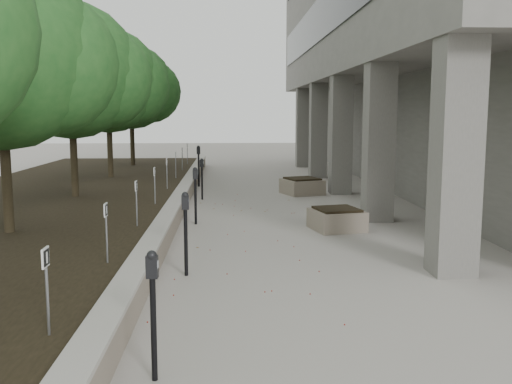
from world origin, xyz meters
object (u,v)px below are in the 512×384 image
object	(u,v)px
parking_meter_2	(186,234)
planter_back	(302,186)
crabapple_tree_2	(2,94)
crabapple_tree_5	(131,105)
planter_front	(337,219)
parking_meter_1	(153,316)
crabapple_tree_4	(108,103)
parking_meter_4	(202,179)
parking_meter_5	(199,166)
crabapple_tree_3	(71,100)
parking_meter_3	(195,196)

from	to	relation	value
parking_meter_2	planter_back	size ratio (longest dim) A/B	1.21
crabapple_tree_2	crabapple_tree_5	size ratio (longest dim) A/B	1.00
planter_back	planter_front	bearing A→B (deg)	-89.51
parking_meter_1	planter_back	xyz separation A→B (m)	(3.29, 13.74, -0.41)
planter_back	crabapple_tree_4	bearing A→B (deg)	163.47
crabapple_tree_4	parking_meter_1	xyz separation A→B (m)	(3.60, -15.79, -2.43)
parking_meter_4	parking_meter_2	bearing A→B (deg)	-70.14
parking_meter_5	planter_back	size ratio (longest dim) A/B	1.29
parking_meter_1	parking_meter_2	size ratio (longest dim) A/B	0.96
crabapple_tree_3	planter_front	distance (m)	8.14
crabapple_tree_3	parking_meter_5	distance (m)	6.54
crabapple_tree_2	planter_back	xyz separation A→B (m)	(6.89, 7.95, -2.84)
parking_meter_1	parking_meter_4	distance (m)	12.62
parking_meter_2	planter_back	bearing A→B (deg)	66.55
parking_meter_2	parking_meter_3	distance (m)	4.59
crabapple_tree_3	parking_meter_1	size ratio (longest dim) A/B	3.93
parking_meter_5	crabapple_tree_4	bearing A→B (deg)	-173.70
planter_front	parking_meter_5	bearing A→B (deg)	113.98
crabapple_tree_2	crabapple_tree_3	xyz separation A→B (m)	(0.00, 5.00, 0.00)
parking_meter_5	parking_meter_4	bearing A→B (deg)	-81.98
crabapple_tree_4	parking_meter_2	distance (m)	12.67
crabapple_tree_3	parking_meter_5	bearing A→B (deg)	57.84
crabapple_tree_2	crabapple_tree_4	xyz separation A→B (m)	(0.00, 10.00, 0.00)
crabapple_tree_5	parking_meter_1	bearing A→B (deg)	-80.17
crabapple_tree_3	parking_meter_2	size ratio (longest dim) A/B	3.76
crabapple_tree_5	planter_front	bearing A→B (deg)	-62.14
planter_front	crabapple_tree_4	bearing A→B (deg)	130.49
parking_meter_4	parking_meter_5	xyz separation A→B (m)	(-0.28, 3.34, 0.11)
crabapple_tree_4	parking_meter_4	bearing A→B (deg)	-41.96
crabapple_tree_2	parking_meter_1	size ratio (longest dim) A/B	3.93
parking_meter_2	parking_meter_4	world-z (taller)	parking_meter_2
parking_meter_1	parking_meter_2	bearing A→B (deg)	94.56
crabapple_tree_4	crabapple_tree_2	bearing A→B (deg)	-90.00
parking_meter_2	parking_meter_3	xyz separation A→B (m)	(-0.10, 4.59, -0.01)
parking_meter_2	parking_meter_4	bearing A→B (deg)	85.58
crabapple_tree_3	parking_meter_4	size ratio (longest dim) A/B	4.10
crabapple_tree_3	parking_meter_5	xyz separation A→B (m)	(3.25, 5.17, -2.35)
parking_meter_1	parking_meter_5	distance (m)	15.96
parking_meter_4	crabapple_tree_5	bearing A→B (deg)	132.40
crabapple_tree_5	planter_front	size ratio (longest dim) A/B	4.86
crabapple_tree_3	planter_back	distance (m)	8.02
parking_meter_5	parking_meter_1	bearing A→B (deg)	-85.43
planter_front	parking_meter_3	bearing A→B (deg)	166.38
parking_meter_1	planter_front	bearing A→B (deg)	71.64
crabapple_tree_3	parking_meter_3	world-z (taller)	crabapple_tree_3
parking_meter_2	parking_meter_3	bearing A→B (deg)	85.97
crabapple_tree_2	parking_meter_5	world-z (taller)	crabapple_tree_2
parking_meter_4	planter_back	xyz separation A→B (m)	(3.37, 1.12, -0.38)
planter_back	crabapple_tree_5	bearing A→B (deg)	134.37
planter_front	planter_back	size ratio (longest dim) A/B	0.93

